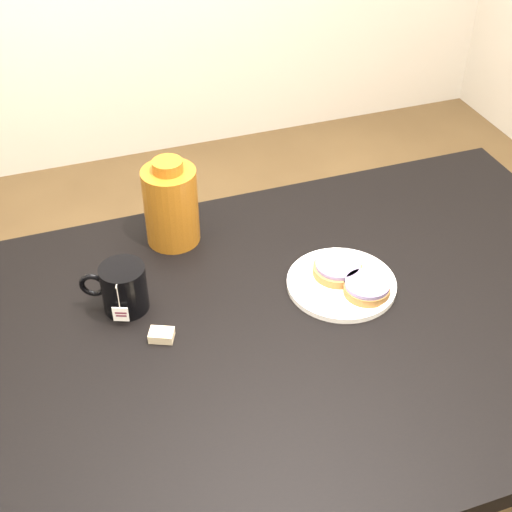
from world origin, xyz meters
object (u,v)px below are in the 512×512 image
at_px(bagel_back, 338,269).
at_px(bagel_package, 171,205).
at_px(plate, 341,283).
at_px(bagel_front, 367,288).
at_px(table, 297,352).
at_px(teabag_pouch, 162,335).
at_px(mug, 123,288).

height_order(bagel_back, bagel_package, bagel_package).
xyz_separation_m(plate, bagel_front, (0.03, -0.05, 0.02)).
xyz_separation_m(table, plate, (0.12, 0.07, 0.09)).
xyz_separation_m(plate, bagel_package, (-0.28, 0.27, 0.08)).
relative_size(table, bagel_package, 7.11).
bearing_deg(plate, table, -150.57).
bearing_deg(table, bagel_back, 37.51).
height_order(table, bagel_back, bagel_back).
xyz_separation_m(table, bagel_package, (-0.16, 0.33, 0.17)).
distance_m(plate, bagel_front, 0.06).
relative_size(bagel_front, bagel_package, 0.54).
relative_size(table, teabag_pouch, 31.11).
height_order(table, plate, plate).
bearing_deg(bagel_front, mug, 164.10).
height_order(table, teabag_pouch, teabag_pouch).
height_order(bagel_back, bagel_front, same).
distance_m(bagel_front, bagel_package, 0.45).
bearing_deg(bagel_back, plate, -94.53).
xyz_separation_m(table, bagel_back, (0.12, 0.09, 0.11)).
xyz_separation_m(bagel_back, mug, (-0.42, 0.06, 0.02)).
relative_size(table, plate, 6.36).
bearing_deg(plate, bagel_package, 136.55).
bearing_deg(teabag_pouch, mug, 113.13).
height_order(bagel_front, teabag_pouch, bagel_front).
bearing_deg(bagel_back, bagel_package, 139.69).
distance_m(bagel_back, teabag_pouch, 0.38).
bearing_deg(bagel_package, bagel_back, -40.31).
distance_m(mug, teabag_pouch, 0.12).
height_order(plate, bagel_package, bagel_package).
bearing_deg(bagel_front, bagel_package, 134.97).
bearing_deg(mug, teabag_pouch, -44.98).
bearing_deg(table, bagel_package, 115.64).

